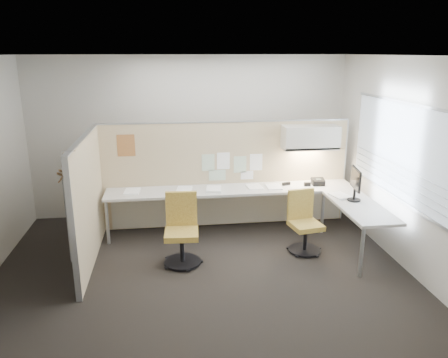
{
  "coord_description": "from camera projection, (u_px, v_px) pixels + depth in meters",
  "views": [
    {
      "loc": [
        -0.39,
        -5.33,
        2.84
      ],
      "look_at": [
        0.41,
        0.8,
        1.03
      ],
      "focal_mm": 35.0,
      "sensor_mm": 36.0,
      "label": 1
    }
  ],
  "objects": [
    {
      "name": "chair_left",
      "position": [
        182.0,
        232.0,
        6.03
      ],
      "size": [
        0.51,
        0.52,
        0.97
      ],
      "rotation": [
        0.0,
        0.0,
        -0.06
      ],
      "color": "black",
      "rests_on": "floor"
    },
    {
      "name": "wall_right",
      "position": [
        404.0,
        163.0,
        5.87
      ],
      "size": [
        0.02,
        4.5,
        2.8
      ],
      "primitive_type": "cube",
      "color": "beige",
      "rests_on": "ground"
    },
    {
      "name": "coat_hook",
      "position": [
        64.0,
        182.0,
        4.97
      ],
      "size": [
        0.18,
        0.44,
        1.33
      ],
      "color": "silver",
      "rests_on": "partition_left"
    },
    {
      "name": "phone",
      "position": [
        318.0,
        182.0,
        7.19
      ],
      "size": [
        0.22,
        0.21,
        0.12
      ],
      "rotation": [
        0.0,
        0.0,
        -0.09
      ],
      "color": "black",
      "rests_on": "desk"
    },
    {
      "name": "partition_left",
      "position": [
        88.0,
        201.0,
        5.97
      ],
      "size": [
        0.06,
        2.2,
        1.75
      ],
      "primitive_type": "cube",
      "color": "#C6AC89",
      "rests_on": "floor"
    },
    {
      "name": "poster",
      "position": [
        126.0,
        146.0,
        6.88
      ],
      "size": [
        0.28,
        0.0,
        0.35
      ],
      "primitive_type": "cube",
      "color": "orange",
      "rests_on": "partition_back"
    },
    {
      "name": "window_pane",
      "position": [
        403.0,
        152.0,
        5.83
      ],
      "size": [
        0.01,
        2.8,
        1.3
      ],
      "primitive_type": "cube",
      "color": "#A5B3C0",
      "rests_on": "wall_right"
    },
    {
      "name": "paper_stack_2",
      "position": [
        214.0,
        189.0,
        6.9
      ],
      "size": [
        0.27,
        0.33,
        0.04
      ],
      "primitive_type": "cube",
      "rotation": [
        0.0,
        0.0,
        -0.13
      ],
      "color": "white",
      "rests_on": "desk"
    },
    {
      "name": "floor",
      "position": [
        202.0,
        270.0,
        5.92
      ],
      "size": [
        5.5,
        4.5,
        0.01
      ],
      "primitive_type": "cube",
      "color": "black",
      "rests_on": "ground"
    },
    {
      "name": "desk",
      "position": [
        254.0,
        198.0,
        6.94
      ],
      "size": [
        4.0,
        2.07,
        0.73
      ],
      "color": "beige",
      "rests_on": "floor"
    },
    {
      "name": "tape_dispenser",
      "position": [
        307.0,
        184.0,
        7.14
      ],
      "size": [
        0.1,
        0.06,
        0.06
      ],
      "primitive_type": "cube",
      "rotation": [
        0.0,
        0.0,
        -0.02
      ],
      "color": "black",
      "rests_on": "desk"
    },
    {
      "name": "wall_front",
      "position": [
        223.0,
        245.0,
        3.39
      ],
      "size": [
        5.5,
        0.02,
        2.8
      ],
      "primitive_type": "cube",
      "color": "beige",
      "rests_on": "ground"
    },
    {
      "name": "stapler",
      "position": [
        286.0,
        184.0,
        7.18
      ],
      "size": [
        0.15,
        0.08,
        0.05
      ],
      "primitive_type": "cube",
      "rotation": [
        0.0,
        0.0,
        0.29
      ],
      "color": "black",
      "rests_on": "desk"
    },
    {
      "name": "overhead_bin",
      "position": [
        310.0,
        137.0,
        7.06
      ],
      "size": [
        0.9,
        0.36,
        0.38
      ],
      "primitive_type": "cube",
      "color": "beige",
      "rests_on": "partition_back"
    },
    {
      "name": "paper_stack_1",
      "position": [
        184.0,
        189.0,
        6.94
      ],
      "size": [
        0.27,
        0.33,
        0.02
      ],
      "primitive_type": "cube",
      "rotation": [
        0.0,
        0.0,
        -0.16
      ],
      "color": "white",
      "rests_on": "desk"
    },
    {
      "name": "monitor",
      "position": [
        355.0,
        182.0,
        6.36
      ],
      "size": [
        0.19,
        0.46,
        0.49
      ],
      "rotation": [
        0.0,
        0.0,
        1.41
      ],
      "color": "black",
      "rests_on": "desk"
    },
    {
      "name": "ceiling",
      "position": [
        198.0,
        55.0,
        5.14
      ],
      "size": [
        5.5,
        4.5,
        0.01
      ],
      "primitive_type": "cube",
      "color": "white",
      "rests_on": "wall_back"
    },
    {
      "name": "pinned_papers",
      "position": [
        231.0,
        166.0,
        7.2
      ],
      "size": [
        1.01,
        0.0,
        0.47
      ],
      "color": "#8CBF8C",
      "rests_on": "partition_back"
    },
    {
      "name": "chair_right",
      "position": [
        304.0,
        224.0,
        6.39
      ],
      "size": [
        0.48,
        0.5,
        0.9
      ],
      "rotation": [
        0.0,
        0.0,
        0.17
      ],
      "color": "black",
      "rests_on": "floor"
    },
    {
      "name": "paper_stack_5",
      "position": [
        340.0,
        196.0,
        6.62
      ],
      "size": [
        0.3,
        0.35,
        0.02
      ],
      "primitive_type": "cube",
      "rotation": [
        0.0,
        0.0,
        0.27
      ],
      "color": "white",
      "rests_on": "desk"
    },
    {
      "name": "task_light_strip",
      "position": [
        310.0,
        150.0,
        7.12
      ],
      "size": [
        0.6,
        0.06,
        0.02
      ],
      "primitive_type": "cube",
      "color": "#FFEABF",
      "rests_on": "overhead_bin"
    },
    {
      "name": "partition_back",
      "position": [
        226.0,
        175.0,
        7.27
      ],
      "size": [
        4.1,
        0.06,
        1.75
      ],
      "primitive_type": "cube",
      "color": "#C6AC89",
      "rests_on": "floor"
    },
    {
      "name": "paper_stack_3",
      "position": [
        254.0,
        187.0,
        7.07
      ],
      "size": [
        0.26,
        0.32,
        0.02
      ],
      "primitive_type": "cube",
      "rotation": [
        0.0,
        0.0,
        0.09
      ],
      "color": "white",
      "rests_on": "desk"
    },
    {
      "name": "paper_stack_0",
      "position": [
        132.0,
        191.0,
        6.83
      ],
      "size": [
        0.26,
        0.32,
        0.03
      ],
      "primitive_type": "cube",
      "rotation": [
        0.0,
        0.0,
        -0.09
      ],
      "color": "white",
      "rests_on": "desk"
    },
    {
      "name": "wall_back",
      "position": [
        190.0,
        137.0,
        7.67
      ],
      "size": [
        5.5,
        0.02,
        2.8
      ],
      "primitive_type": "cube",
      "color": "beige",
      "rests_on": "ground"
    },
    {
      "name": "paper_stack_4",
      "position": [
        274.0,
        187.0,
        7.06
      ],
      "size": [
        0.24,
        0.3,
        0.02
      ],
      "primitive_type": "cube",
      "rotation": [
        0.0,
        0.0,
        -0.02
      ],
      "color": "white",
      "rests_on": "desk"
    }
  ]
}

